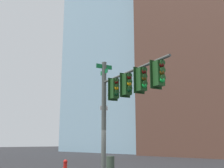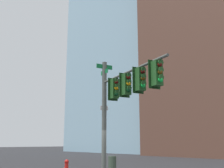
{
  "view_description": "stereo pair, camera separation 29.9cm",
  "coord_description": "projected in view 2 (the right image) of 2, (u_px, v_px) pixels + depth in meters",
  "views": [
    {
      "loc": [
        9.87,
        10.51,
        1.88
      ],
      "look_at": [
        0.18,
        0.87,
        4.82
      ],
      "focal_mm": 43.51,
      "sensor_mm": 36.0,
      "label": 1
    },
    {
      "loc": [
        9.65,
        10.72,
        1.88
      ],
      "look_at": [
        0.18,
        0.87,
        4.82
      ],
      "focal_mm": 43.51,
      "sensor_mm": 36.0,
      "label": 2
    }
  ],
  "objects": [
    {
      "name": "fire_hydrant",
      "position": [
        66.0,
        166.0,
        16.24
      ],
      "size": [
        0.34,
        0.26,
        0.87
      ],
      "color": "red",
      "rests_on": "ground_plane"
    },
    {
      "name": "signal_pole_assembly",
      "position": [
        122.0,
        95.0,
        12.96
      ],
      "size": [
        2.03,
        5.6,
        6.22
      ],
      "rotation": [
        0.0,
        0.0,
        1.29
      ],
      "color": "#4C514C",
      "rests_on": "ground_plane"
    },
    {
      "name": "litter_bin",
      "position": [
        112.0,
        163.0,
        18.63
      ],
      "size": [
        0.56,
        0.56,
        0.95
      ],
      "primitive_type": "cylinder",
      "color": "#384738",
      "rests_on": "ground_plane"
    },
    {
      "name": "building_brick_midblock",
      "position": [
        163.0,
        47.0,
        63.29
      ],
      "size": [
        20.04,
        18.01,
        47.54
      ],
      "primitive_type": "cube",
      "color": "brown",
      "rests_on": "ground_plane"
    }
  ]
}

